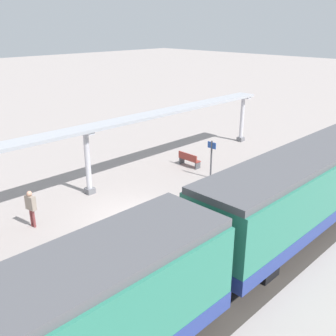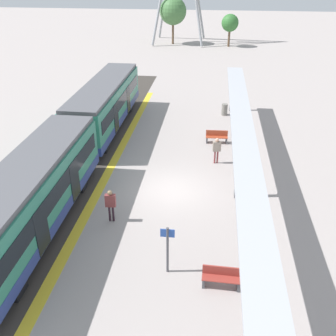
% 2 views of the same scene
% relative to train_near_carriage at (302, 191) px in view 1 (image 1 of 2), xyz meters
% --- Properties ---
extents(ground_plane, '(176.00, 176.00, 0.00)m').
position_rel_train_near_carriage_xyz_m(ground_plane, '(5.76, 4.34, -1.83)').
color(ground_plane, '#9F9490').
extents(tactile_edge_strip, '(0.51, 34.94, 0.01)m').
position_rel_train_near_carriage_xyz_m(tactile_edge_strip, '(1.85, 4.34, -1.82)').
color(tactile_edge_strip, gold).
rests_on(tactile_edge_strip, ground).
extents(trackbed, '(3.20, 46.94, 0.01)m').
position_rel_train_near_carriage_xyz_m(trackbed, '(-0.01, 4.34, -1.83)').
color(trackbed, '#38332D').
rests_on(trackbed, ground).
extents(train_near_carriage, '(2.65, 12.07, 3.48)m').
position_rel_train_near_carriage_xyz_m(train_near_carriage, '(0.00, 0.00, 0.00)').
color(train_near_carriage, '#2A7760').
rests_on(train_near_carriage, ground).
extents(canopy_pillar_nearest, '(1.10, 0.44, 3.37)m').
position_rel_train_near_carriage_xyz_m(canopy_pillar_nearest, '(9.48, -9.31, -0.12)').
color(canopy_pillar_nearest, slate).
rests_on(canopy_pillar_nearest, ground).
extents(canopy_pillar_second, '(1.10, 0.44, 3.37)m').
position_rel_train_near_carriage_xyz_m(canopy_pillar_second, '(9.48, 4.13, -0.12)').
color(canopy_pillar_second, slate).
rests_on(canopy_pillar_second, ground).
extents(canopy_beam, '(1.20, 27.86, 0.16)m').
position_rel_train_near_carriage_xyz_m(canopy_beam, '(9.48, 4.22, 1.62)').
color(canopy_beam, '#A8AAB2').
rests_on(canopy_beam, canopy_pillar_nearest).
extents(bench_mid_platform, '(1.51, 0.48, 0.86)m').
position_rel_train_near_carriage_xyz_m(bench_mid_platform, '(8.56, -2.52, -1.39)').
color(bench_mid_platform, maroon).
rests_on(bench_mid_platform, ground).
extents(platform_info_sign, '(0.56, 0.10, 2.20)m').
position_rel_train_near_carriage_xyz_m(platform_info_sign, '(6.40, -1.99, -0.50)').
color(platform_info_sign, '#4C4C51').
rests_on(platform_info_sign, ground).
extents(passenger_waiting_near_edge, '(0.51, 0.26, 1.72)m').
position_rel_train_near_carriage_xyz_m(passenger_waiting_near_edge, '(3.29, 1.15, -0.75)').
color(passenger_waiting_near_edge, '#2C1A24').
rests_on(passenger_waiting_near_edge, ground).
extents(passenger_by_the_benches, '(0.52, 0.31, 1.69)m').
position_rel_train_near_carriage_xyz_m(passenger_by_the_benches, '(8.25, 7.89, -0.77)').
color(passenger_by_the_benches, brown).
rests_on(passenger_by_the_benches, ground).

